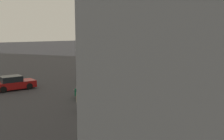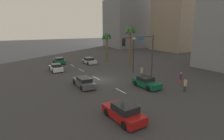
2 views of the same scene
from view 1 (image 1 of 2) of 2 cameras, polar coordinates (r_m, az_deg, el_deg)
name	(u,v)px [view 1 (image 1 of 2)]	position (r m, az deg, el deg)	size (l,w,h in m)	color
ground_plane	(126,82)	(31.24, 3.00, -2.64)	(220.00, 220.00, 0.00)	#333338
lane_stripe_0	(218,69)	(44.57, 21.46, 0.15)	(2.21, 0.14, 0.01)	silver
lane_stripe_1	(195,73)	(40.07, 17.11, -0.52)	(2.59, 0.14, 0.01)	silver
lane_stripe_2	(170,76)	(36.20, 12.18, -1.27)	(2.52, 0.14, 0.01)	silver
lane_stripe_3	(134,81)	(31.99, 4.71, -2.38)	(2.47, 0.14, 0.01)	silver
lane_stripe_4	(83,89)	(28.16, -6.03, -3.91)	(2.24, 0.14, 0.01)	silver
car_0	(157,67)	(40.15, 9.56, 0.65)	(3.96, 1.96, 1.34)	silver
car_1	(99,75)	(32.73, -2.71, -1.07)	(4.66, 1.91, 1.26)	#474C51
car_2	(99,90)	(24.72, -2.81, -4.17)	(3.95, 1.93, 1.32)	#0F5138
car_3	(13,83)	(29.20, -20.10, -2.65)	(4.20, 1.99, 1.42)	maroon
car_4	(221,72)	(37.87, 21.89, -0.36)	(4.07, 1.95, 1.29)	#B7B7BC
car_5	(199,65)	(43.69, 17.93, 0.99)	(4.05, 1.98, 1.34)	#0F5138
traffic_signal	(126,47)	(24.48, 2.94, 4.91)	(0.95, 5.95, 6.59)	#38383D
streetlamp	(183,48)	(26.42, 14.64, 4.46)	(0.56, 0.56, 6.14)	#2D2D33
pedestrian_0	(79,100)	(20.41, -7.04, -6.26)	(0.46, 0.46, 1.65)	#333338
pedestrian_1	(117,101)	(20.01, 1.01, -6.47)	(0.39, 0.39, 1.66)	#BF3833
pedestrian_2	(150,86)	(25.06, 7.96, -3.41)	(0.47, 0.47, 1.71)	#1E7266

